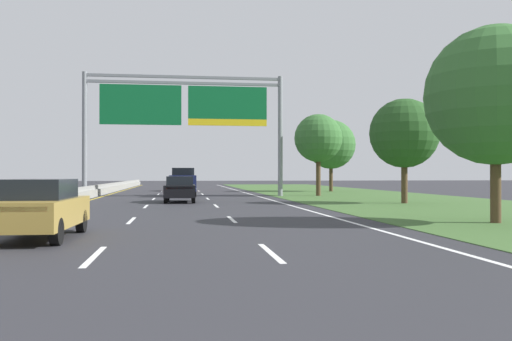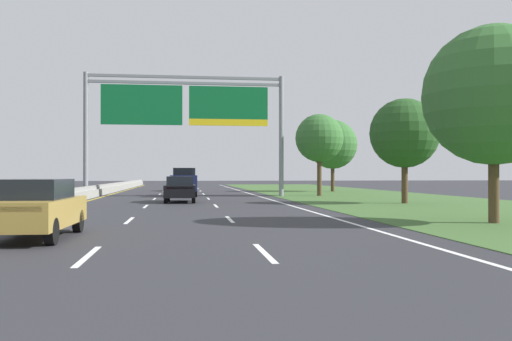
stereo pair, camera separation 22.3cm
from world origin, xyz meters
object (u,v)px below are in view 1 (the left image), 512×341
at_px(car_black_centre_lane_sedan, 180,189).
at_px(roadside_tree_mid, 404,133).
at_px(roadside_tree_distant, 331,145).
at_px(pickup_truck_navy, 183,182).
at_px(car_gold_left_lane_sedan, 39,208).
at_px(car_red_centre_lane_sedan, 179,183).
at_px(roadside_tree_near, 495,96).
at_px(roadside_tree_far, 318,138).
at_px(overhead_sign_gantry, 185,110).

xyz_separation_m(car_black_centre_lane_sedan, roadside_tree_mid, (12.89, -3.44, 3.25)).
bearing_deg(roadside_tree_distant, pickup_truck_navy, -147.30).
relative_size(car_gold_left_lane_sedan, roadside_tree_mid, 0.73).
bearing_deg(car_black_centre_lane_sedan, car_red_centre_lane_sedan, 1.26).
xyz_separation_m(car_red_centre_lane_sedan, roadside_tree_near, (10.91, -39.43, 3.60)).
relative_size(pickup_truck_navy, roadside_tree_far, 0.85).
bearing_deg(overhead_sign_gantry, car_red_centre_lane_sedan, 91.80).
bearing_deg(roadside_tree_mid, roadside_tree_near, -99.22).
height_order(overhead_sign_gantry, car_gold_left_lane_sedan, overhead_sign_gantry).
bearing_deg(roadside_tree_near, pickup_truck_navy, 112.09).
bearing_deg(car_gold_left_lane_sedan, roadside_tree_distant, -24.51).
xyz_separation_m(roadside_tree_near, roadside_tree_distant, (3.93, 35.26, 0.20)).
bearing_deg(roadside_tree_near, roadside_tree_far, 90.14).
bearing_deg(car_gold_left_lane_sedan, roadside_tree_near, -78.26).
xyz_separation_m(pickup_truck_navy, roadside_tree_far, (10.48, -1.39, 3.44)).
xyz_separation_m(car_gold_left_lane_sedan, roadside_tree_near, (14.51, 2.64, 3.60)).
distance_m(overhead_sign_gantry, roadside_tree_near, 26.68).
height_order(pickup_truck_navy, roadside_tree_distant, roadside_tree_distant).
distance_m(pickup_truck_navy, car_red_centre_lane_sedan, 13.46).
bearing_deg(car_red_centre_lane_sedan, pickup_truck_navy, -178.01).
bearing_deg(roadside_tree_far, roadside_tree_near, -89.86).
bearing_deg(car_black_centre_lane_sedan, roadside_tree_near, -145.52).
xyz_separation_m(overhead_sign_gantry, roadside_tree_distant, (14.36, 10.80, -1.94)).
bearing_deg(overhead_sign_gantry, roadside_tree_far, 0.66).
height_order(overhead_sign_gantry, roadside_tree_mid, overhead_sign_gantry).
height_order(car_gold_left_lane_sedan, roadside_tree_mid, roadside_tree_mid).
height_order(pickup_truck_navy, roadside_tree_mid, roadside_tree_mid).
distance_m(car_black_centre_lane_sedan, roadside_tree_far, 14.05).
xyz_separation_m(pickup_truck_navy, roadside_tree_mid, (12.63, -13.11, 2.99)).
distance_m(pickup_truck_navy, car_gold_left_lane_sedan, 28.89).
distance_m(roadside_tree_far, roadside_tree_distant, 11.40).
distance_m(car_black_centre_lane_sedan, car_red_centre_lane_sedan, 23.12).
height_order(pickup_truck_navy, car_black_centre_lane_sedan, pickup_truck_navy).
bearing_deg(roadside_tree_mid, car_black_centre_lane_sedan, 165.05).
distance_m(car_black_centre_lane_sedan, roadside_tree_mid, 13.73).
height_order(pickup_truck_navy, roadside_tree_far, roadside_tree_far).
bearing_deg(pickup_truck_navy, roadside_tree_distant, -56.24).
xyz_separation_m(pickup_truck_navy, roadside_tree_near, (10.54, -25.98, 3.35)).
bearing_deg(pickup_truck_navy, car_red_centre_lane_sedan, 2.62).
relative_size(roadside_tree_near, roadside_tree_distant, 0.97).
xyz_separation_m(roadside_tree_far, roadside_tree_distant, (3.98, 10.68, 0.11)).
relative_size(overhead_sign_gantry, roadside_tree_far, 2.35).
relative_size(pickup_truck_navy, car_red_centre_lane_sedan, 1.23).
bearing_deg(overhead_sign_gantry, car_gold_left_lane_sedan, -98.55).
bearing_deg(roadside_tree_far, roadside_tree_distant, 69.54).
bearing_deg(car_red_centre_lane_sedan, roadside_tree_far, -143.42).
xyz_separation_m(pickup_truck_navy, car_red_centre_lane_sedan, (-0.37, 13.45, -0.26)).
height_order(car_red_centre_lane_sedan, roadside_tree_far, roadside_tree_far).
distance_m(car_red_centre_lane_sedan, roadside_tree_far, 18.75).
bearing_deg(roadside_tree_distant, roadside_tree_mid, -94.69).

